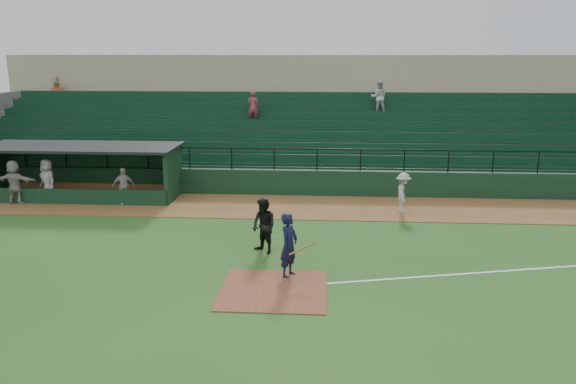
{
  "coord_description": "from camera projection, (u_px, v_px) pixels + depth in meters",
  "views": [
    {
      "loc": [
        1.43,
        -15.96,
        6.51
      ],
      "look_at": [
        0.0,
        5.0,
        1.4
      ],
      "focal_mm": 35.74,
      "sensor_mm": 36.0,
      "label": 1
    }
  ],
  "objects": [
    {
      "name": "dugout_player_b",
      "position": [
        48.0,
        180.0,
        25.55
      ],
      "size": [
        1.11,
        1.01,
        1.91
      ],
      "primitive_type": "imported",
      "rotation": [
        0.0,
        0.0,
        -0.56
      ],
      "color": "#A29C98",
      "rests_on": "warning_track"
    },
    {
      "name": "ground",
      "position": [
        277.0,
        277.0,
        17.11
      ],
      "size": [
        90.0,
        90.0,
        0.0
      ],
      "primitive_type": "plane",
      "color": "#254F19",
      "rests_on": "ground"
    },
    {
      "name": "dugout_player_c",
      "position": [
        15.0,
        182.0,
        25.11
      ],
      "size": [
        1.86,
        0.79,
        1.95
      ],
      "primitive_type": "imported",
      "rotation": [
        0.0,
        0.0,
        3.02
      ],
      "color": "#9A9590",
      "rests_on": "warning_track"
    },
    {
      "name": "foul_line",
      "position": [
        537.0,
        269.0,
        17.74
      ],
      "size": [
        17.49,
        4.44,
        0.01
      ],
      "primitive_type": "cube",
      "rotation": [
        0.0,
        0.0,
        0.24
      ],
      "color": "white",
      "rests_on": "ground"
    },
    {
      "name": "dugout_player_a",
      "position": [
        123.0,
        186.0,
        25.01
      ],
      "size": [
        1.04,
        0.67,
        1.64
      ],
      "primitive_type": "imported",
      "rotation": [
        0.0,
        0.0,
        0.3
      ],
      "color": "#A29D98",
      "rests_on": "warning_track"
    },
    {
      "name": "warning_track",
      "position": [
        293.0,
        207.0,
        24.86
      ],
      "size": [
        40.0,
        4.0,
        0.03
      ],
      "primitive_type": "cube",
      "color": "brown",
      "rests_on": "ground"
    },
    {
      "name": "dugout",
      "position": [
        86.0,
        167.0,
        26.7
      ],
      "size": [
        8.9,
        3.2,
        2.42
      ],
      "color": "black",
      "rests_on": "ground"
    },
    {
      "name": "umpire",
      "position": [
        264.0,
        226.0,
        18.99
      ],
      "size": [
        1.14,
        1.12,
        1.85
      ],
      "primitive_type": "imported",
      "rotation": [
        0.0,
        0.0,
        -0.72
      ],
      "color": "black",
      "rests_on": "ground"
    },
    {
      "name": "runner",
      "position": [
        403.0,
        193.0,
        23.7
      ],
      "size": [
        0.76,
        1.16,
        1.68
      ],
      "primitive_type": "imported",
      "rotation": [
        0.0,
        0.0,
        1.44
      ],
      "color": "#ADA8A2",
      "rests_on": "warning_track"
    },
    {
      "name": "batter_at_plate",
      "position": [
        289.0,
        245.0,
        16.93
      ],
      "size": [
        1.15,
        0.84,
        1.96
      ],
      "color": "black",
      "rests_on": "ground"
    },
    {
      "name": "stadium_structure",
      "position": [
        302.0,
        129.0,
        32.52
      ],
      "size": [
        38.0,
        13.08,
        6.4
      ],
      "color": "black",
      "rests_on": "ground"
    },
    {
      "name": "home_plate_dirt",
      "position": [
        274.0,
        290.0,
        16.14
      ],
      "size": [
        3.0,
        3.0,
        0.03
      ],
      "primitive_type": "cube",
      "color": "brown",
      "rests_on": "ground"
    }
  ]
}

